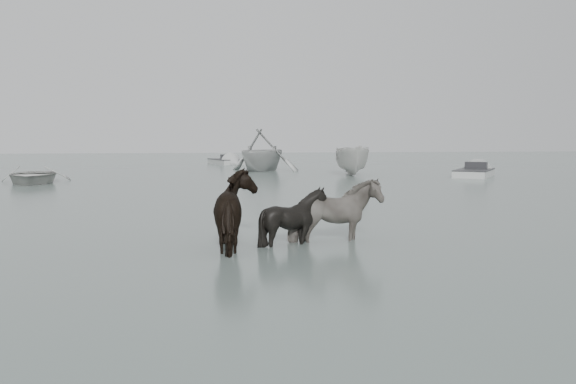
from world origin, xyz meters
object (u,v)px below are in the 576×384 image
(pony_pinto, at_px, (334,204))
(pony_black, at_px, (295,209))
(rowboat_lead, at_px, (32,173))
(pony_dark, at_px, (242,203))

(pony_pinto, height_order, pony_black, pony_pinto)
(pony_pinto, xyz_separation_m, pony_black, (-0.82, -0.10, -0.08))
(pony_black, relative_size, rowboat_lead, 0.32)
(pony_pinto, relative_size, pony_black, 1.33)
(pony_pinto, height_order, rowboat_lead, pony_pinto)
(pony_dark, bearing_deg, pony_pinto, -101.55)
(pony_pinto, relative_size, pony_dark, 1.08)
(rowboat_lead, bearing_deg, pony_pinto, -66.38)
(pony_pinto, bearing_deg, pony_black, 91.87)
(pony_pinto, xyz_separation_m, pony_dark, (-1.87, -0.35, 0.07))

